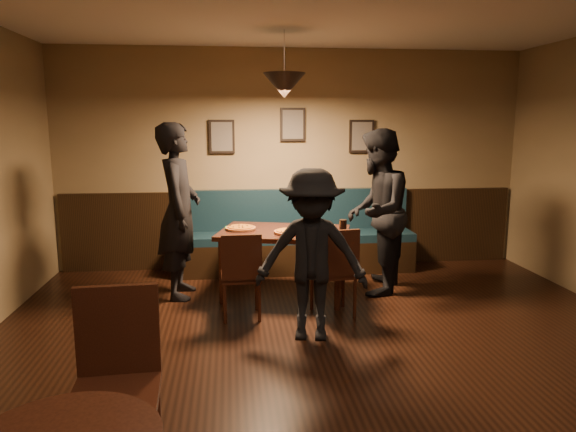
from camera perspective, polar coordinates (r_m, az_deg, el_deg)
The scene contains 23 objects.
floor at distance 3.90m, azimuth 6.83°, elevation -18.82°, with size 7.00×7.00×0.00m, color black.
wall_back at distance 6.88m, azimuth 0.48°, elevation 6.08°, with size 6.00×6.00×0.00m, color #8C704F.
wainscot at distance 6.97m, azimuth 0.49°, elevation -1.34°, with size 5.88×0.06×1.00m, color black.
booth_bench at distance 6.71m, azimuth 0.77°, elevation -1.79°, with size 3.00×0.60×1.00m, color #0F232D, non-canonical shape.
picture_left at distance 6.79m, azimuth -7.14°, elevation 8.48°, with size 0.32×0.04×0.42m, color black.
picture_center at distance 6.84m, azimuth 0.51°, elevation 9.83°, with size 0.32×0.04×0.42m, color black.
picture_right at distance 7.00m, azimuth 7.93°, elevation 8.51°, with size 0.32×0.04×0.42m, color black.
pendant_lamp at distance 5.59m, azimuth -0.40°, elevation 13.88°, with size 0.44×0.44×0.25m, color black.
dining_table at distance 5.78m, azimuth -0.38°, elevation -5.12°, with size 1.36×0.88×0.73m, color black.
chair_near_left at distance 5.16m, azimuth -5.09°, elevation -6.28°, with size 0.38×0.38×0.86m, color black, non-canonical shape.
chair_near_right at distance 5.24m, azimuth 4.89°, elevation -5.88°, with size 0.39×0.39×0.88m, color #311B0D, non-canonical shape.
diner_left at distance 5.78m, azimuth -11.65°, elevation 0.52°, with size 0.69×0.45×1.88m, color black.
diner_right at distance 5.88m, azimuth 9.52°, elevation 0.43°, with size 0.88×0.69×1.82m, color black.
diner_front at distance 4.58m, azimuth 2.55°, elevation -4.23°, with size 0.97×0.56×1.50m, color black.
pizza_a at distance 5.75m, azimuth -5.12°, elevation -1.30°, with size 0.33×0.33×0.04m, color gold.
pizza_b at distance 5.54m, azimuth 0.14°, elevation -1.71°, with size 0.32×0.32×0.04m, color orange.
pizza_c at distance 5.84m, azimuth 3.35°, elevation -1.08°, with size 0.36×0.36×0.04m, color #CA6C26.
soda_glass at distance 5.46m, azimuth 5.93°, elevation -1.24°, with size 0.08×0.08×0.16m, color black.
tabasco_bottle at distance 5.67m, azimuth 4.48°, elevation -1.07°, with size 0.03×0.03×0.11m, color #870D04.
napkin_a at distance 5.87m, azimuth -6.05°, elevation -1.24°, with size 0.15×0.15×0.01m, color #1E7223.
napkin_b at distance 5.38m, azimuth -5.69°, elevation -2.28°, with size 0.13×0.13×0.01m, color #217C29.
cutlery_set at distance 5.29m, azimuth 0.39°, elevation -2.44°, with size 0.02×0.20×0.00m, color silver.
cafe_chair_far at distance 3.02m, azimuth -18.14°, elevation -17.45°, with size 0.45×0.45×1.01m, color #311C0D, non-canonical shape.
Camera 1 is at (-0.81, -3.32, 1.88)m, focal length 33.01 mm.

